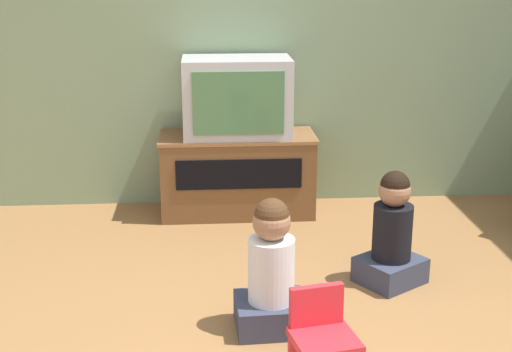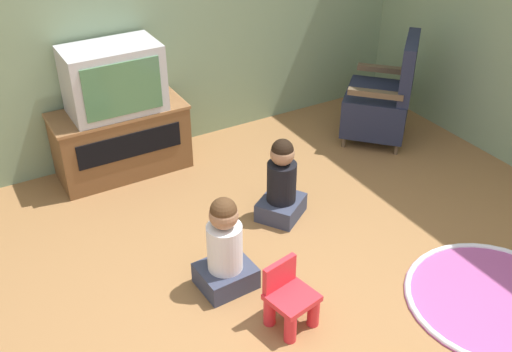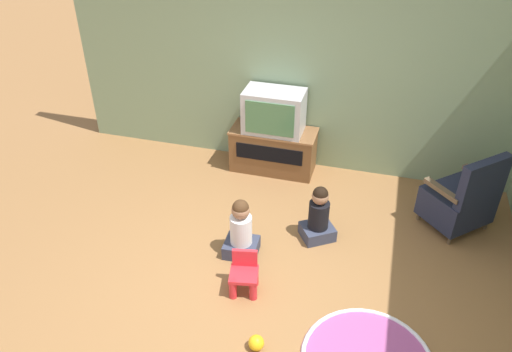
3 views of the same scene
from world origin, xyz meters
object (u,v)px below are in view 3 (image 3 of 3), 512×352
television (274,111)px  child_watching_left (241,231)px  toy_ball (256,343)px  yellow_kid_chair (244,276)px  black_armchair (461,200)px  tv_cabinet (273,149)px  child_watching_center (319,216)px

television → child_watching_left: 1.73m
television → toy_ball: bearing=-78.6°
yellow_kid_chair → child_watching_left: 0.52m
television → black_armchair: bearing=-15.1°
television → black_armchair: size_ratio=0.76×
television → toy_ball: 2.89m
toy_ball → child_watching_left: bearing=113.2°
tv_cabinet → black_armchair: size_ratio=1.12×
black_armchair → toy_ball: 2.72m
tv_cabinet → child_watching_left: size_ratio=1.61×
black_armchair → child_watching_center: (-1.43, -0.59, -0.09)m
black_armchair → yellow_kid_chair: 2.49m
black_armchair → child_watching_left: (-2.13, -1.05, -0.08)m
tv_cabinet → television: bearing=-90.0°
tv_cabinet → child_watching_center: 1.43m
yellow_kid_chair → child_watching_center: child_watching_center is taller
child_watching_left → toy_ball: child_watching_left is taller
television → black_armchair: television is taller
black_armchair → child_watching_left: 2.38m
television → black_armchair: 2.34m
child_watching_left → child_watching_center: (0.70, 0.46, -0.01)m
toy_ball → child_watching_center: bearing=81.2°
black_armchair → child_watching_left: size_ratio=1.43×
toy_ball → yellow_kid_chair: bearing=115.4°
child_watching_left → toy_ball: size_ratio=4.98×
television → black_armchair: (2.21, -0.60, -0.46)m
tv_cabinet → toy_ball: (0.55, -2.74, -0.23)m
child_watching_left → black_armchair: bearing=23.4°
black_armchair → child_watching_center: bearing=-21.1°
child_watching_left → child_watching_center: bearing=30.4°
television → child_watching_left: television is taller
television → tv_cabinet: bearing=90.0°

